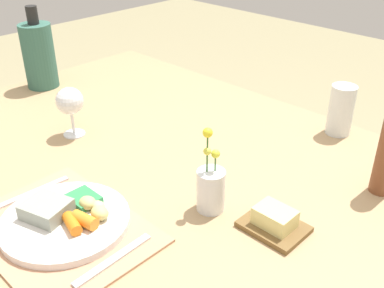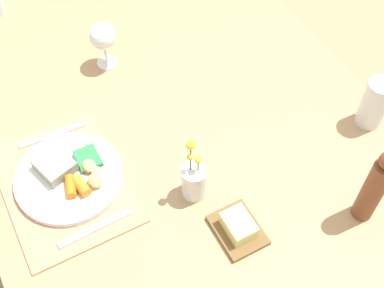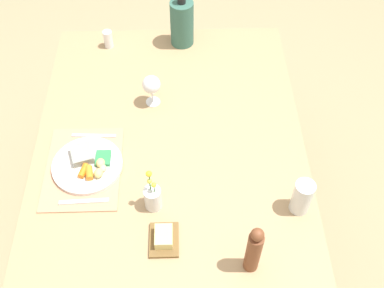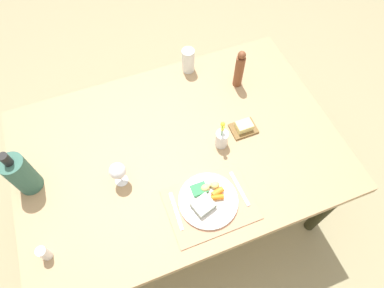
{
  "view_description": "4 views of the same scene",
  "coord_description": "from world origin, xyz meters",
  "views": [
    {
      "loc": [
        0.74,
        -0.67,
        1.36
      ],
      "look_at": [
        0.06,
        0.04,
        0.81
      ],
      "focal_mm": 42.62,
      "sensor_mm": 36.0,
      "label": 1
    },
    {
      "loc": [
        0.78,
        -0.37,
        1.83
      ],
      "look_at": [
        0.1,
        -0.0,
        0.77
      ],
      "focal_mm": 48.26,
      "sensor_mm": 36.0,
      "label": 2
    },
    {
      "loc": [
        1.08,
        0.06,
        2.2
      ],
      "look_at": [
        -0.0,
        0.09,
        0.83
      ],
      "focal_mm": 43.52,
      "sensor_mm": 36.0,
      "label": 3
    },
    {
      "loc": [
        -0.23,
        -0.78,
        2.16
      ],
      "look_at": [
        0.05,
        -0.06,
        0.85
      ],
      "focal_mm": 30.95,
      "sensor_mm": 36.0,
      "label": 4
    }
  ],
  "objects": [
    {
      "name": "ground_plane",
      "position": [
        0.0,
        0.0,
        0.0
      ],
      "size": [
        8.0,
        8.0,
        0.0
      ],
      "primitive_type": "plane",
      "color": "#988F69"
    },
    {
      "name": "dining_table",
      "position": [
        0.0,
        0.0,
        0.67
      ],
      "size": [
        1.59,
        1.08,
        0.74
      ],
      "color": "tan",
      "rests_on": "ground_plane"
    },
    {
      "name": "placemat",
      "position": [
        0.04,
        -0.33,
        0.74
      ],
      "size": [
        0.39,
        0.29,
        0.01
      ],
      "primitive_type": "cube",
      "color": "tan",
      "rests_on": "dining_table"
    },
    {
      "name": "dinner_plate",
      "position": [
        0.03,
        -0.31,
        0.76
      ],
      "size": [
        0.27,
        0.27,
        0.05
      ],
      "color": "silver",
      "rests_on": "placemat"
    },
    {
      "name": "fork",
      "position": [
        -0.12,
        -0.31,
        0.75
      ],
      "size": [
        0.02,
        0.18,
        0.0
      ],
      "primitive_type": "cube",
      "rotation": [
        0.0,
        0.0,
        -0.05
      ],
      "color": "silver",
      "rests_on": "placemat"
    },
    {
      "name": "knife",
      "position": [
        0.19,
        -0.31,
        0.75
      ],
      "size": [
        0.02,
        0.18,
        0.0
      ],
      "primitive_type": "cube",
      "rotation": [
        0.0,
        0.0,
        0.04
      ],
      "color": "silver",
      "rests_on": "placemat"
    },
    {
      "name": "water_tumbler",
      "position": [
        0.23,
        0.46,
        0.8
      ],
      "size": [
        0.07,
        0.07,
        0.15
      ],
      "color": "silver",
      "rests_on": "dining_table"
    },
    {
      "name": "butter_dish",
      "position": [
        0.35,
        -0.02,
        0.76
      ],
      "size": [
        0.13,
        0.1,
        0.05
      ],
      "color": "brown",
      "rests_on": "dining_table"
    },
    {
      "name": "cooler_bottle",
      "position": [
        -0.7,
        0.06,
        0.86
      ],
      "size": [
        0.11,
        0.11,
        0.28
      ],
      "color": "#346253",
      "rests_on": "dining_table"
    },
    {
      "name": "wine_glass",
      "position": [
        -0.3,
        -0.07,
        0.84
      ],
      "size": [
        0.08,
        0.08,
        0.14
      ],
      "color": "white",
      "rests_on": "dining_table"
    },
    {
      "name": "pepper_mill",
      "position": [
        0.45,
        0.27,
        0.85
      ],
      "size": [
        0.05,
        0.05,
        0.24
      ],
      "color": "brown",
      "rests_on": "dining_table"
    },
    {
      "name": "salt_shaker",
      "position": [
        -0.68,
        -0.29,
        0.78
      ],
      "size": [
        0.04,
        0.04,
        0.08
      ],
      "primitive_type": "cylinder",
      "color": "white",
      "rests_on": "dining_table"
    },
    {
      "name": "flower_vase",
      "position": [
        0.21,
        -0.06,
        0.79
      ],
      "size": [
        0.06,
        0.06,
        0.2
      ],
      "color": "silver",
      "rests_on": "dining_table"
    }
  ]
}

